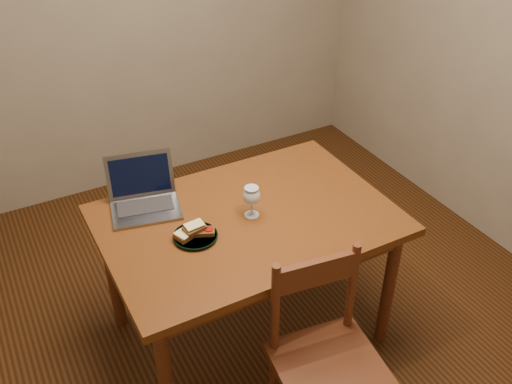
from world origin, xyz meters
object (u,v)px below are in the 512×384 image
milk_glass (252,202)px  laptop (143,193)px  plate (195,236)px  chair (327,352)px  table (248,232)px

milk_glass → laptop: (-0.40, 0.32, -0.02)m
plate → milk_glass: 0.30m
plate → laptop: bearing=107.5°
chair → milk_glass: bearing=97.1°
chair → table: bearing=99.0°
laptop → plate: bearing=-60.2°
plate → chair: bearing=-65.2°
chair → milk_glass: 0.72m
plate → milk_glass: milk_glass is taller
table → plate: (-0.27, -0.03, 0.09)m
table → milk_glass: (0.02, -0.00, 0.16)m
milk_glass → plate: bearing=-174.5°
table → chair: (0.02, -0.64, -0.17)m
table → plate: bearing=-174.0°
chair → laptop: (-0.39, 0.95, 0.32)m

